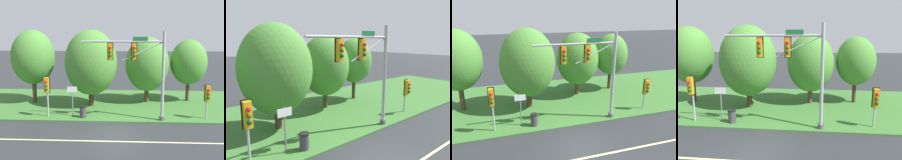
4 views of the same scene
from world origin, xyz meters
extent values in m
plane|color=#282B2D|center=(0.00, 0.00, 0.00)|extent=(160.00, 160.00, 0.00)
cube|color=beige|center=(0.00, -1.20, 0.00)|extent=(36.00, 0.16, 0.01)
cube|color=#386B2D|center=(0.00, 8.25, 0.05)|extent=(48.00, 11.50, 0.10)
cylinder|color=#9EA0A5|center=(3.68, 2.99, 3.49)|extent=(0.22, 0.22, 6.77)
cylinder|color=#4C4C51|center=(3.68, 2.99, 0.25)|extent=(0.40, 0.40, 0.30)
cylinder|color=#9EA0A5|center=(0.60, 2.99, 6.10)|extent=(6.16, 0.14, 0.14)
cylinder|color=#9EA0A5|center=(2.14, 2.99, 5.40)|extent=(3.12, 0.08, 1.47)
cube|color=gold|center=(1.49, 2.99, 5.37)|extent=(0.34, 0.28, 1.22)
cube|color=black|center=(1.49, 3.15, 5.37)|extent=(0.46, 0.04, 1.34)
sphere|color=red|center=(1.49, 2.82, 5.67)|extent=(0.22, 0.22, 0.22)
sphere|color=#51420C|center=(1.49, 2.82, 5.37)|extent=(0.22, 0.22, 0.22)
sphere|color=#0C4219|center=(1.49, 2.82, 5.07)|extent=(0.22, 0.22, 0.22)
cube|color=gold|center=(-0.30, 2.99, 5.37)|extent=(0.34, 0.28, 1.22)
cube|color=black|center=(-0.30, 3.15, 5.37)|extent=(0.46, 0.04, 1.34)
sphere|color=red|center=(-0.30, 2.82, 5.67)|extent=(0.22, 0.22, 0.22)
sphere|color=#51420C|center=(-0.30, 2.82, 5.37)|extent=(0.22, 0.22, 0.22)
sphere|color=#0C4219|center=(-0.30, 2.82, 5.07)|extent=(0.22, 0.22, 0.22)
cube|color=#196B33|center=(1.94, 2.94, 6.32)|extent=(1.10, 0.04, 0.28)
cylinder|color=#9EA0A5|center=(-5.31, 3.49, 1.69)|extent=(0.12, 0.12, 3.17)
cube|color=gold|center=(-5.31, 3.29, 2.71)|extent=(0.34, 0.28, 1.22)
cube|color=black|center=(-5.31, 3.45, 2.71)|extent=(0.46, 0.04, 1.34)
sphere|color=red|center=(-5.31, 3.11, 3.01)|extent=(0.22, 0.22, 0.22)
sphere|color=#51420C|center=(-5.31, 3.11, 2.71)|extent=(0.22, 0.22, 0.22)
sphere|color=#0C4219|center=(-5.31, 3.11, 2.41)|extent=(0.22, 0.22, 0.22)
cylinder|color=#9EA0A5|center=(7.19, 3.60, 1.40)|extent=(0.12, 0.12, 2.61)
cube|color=gold|center=(7.19, 3.40, 2.15)|extent=(0.34, 0.28, 1.22)
cube|color=black|center=(7.19, 3.56, 2.15)|extent=(0.46, 0.04, 1.34)
sphere|color=red|center=(7.19, 3.22, 2.45)|extent=(0.22, 0.22, 0.22)
sphere|color=#51420C|center=(7.19, 3.22, 2.15)|extent=(0.22, 0.22, 0.22)
sphere|color=#0C4219|center=(7.19, 3.22, 1.85)|extent=(0.22, 0.22, 0.22)
cylinder|color=slate|center=(-3.38, 3.74, 1.33)|extent=(0.08, 0.08, 2.46)
cube|color=white|center=(-3.38, 3.71, 2.29)|extent=(0.79, 0.03, 0.44)
cylinder|color=#4C3823|center=(-7.90, 8.05, 1.71)|extent=(0.41, 0.41, 3.22)
ellipsoid|color=#478433|center=(-7.90, 8.05, 4.44)|extent=(4.08, 4.08, 5.09)
cylinder|color=#423021|center=(-2.27, 7.02, 1.44)|extent=(0.47, 0.47, 2.69)
ellipsoid|color=#478433|center=(-2.27, 7.02, 4.08)|extent=(4.71, 4.71, 5.89)
cylinder|color=#4C3823|center=(2.88, 8.70, 1.37)|extent=(0.41, 0.41, 2.54)
ellipsoid|color=#478433|center=(2.88, 8.70, 3.77)|extent=(4.12, 4.12, 5.15)
cylinder|color=#423021|center=(6.91, 9.33, 1.53)|extent=(0.35, 0.35, 2.86)
ellipsoid|color=#478433|center=(6.91, 9.33, 3.92)|extent=(3.48, 3.48, 4.35)
cylinder|color=#38383D|center=(-2.48, 3.37, 0.53)|extent=(0.52, 0.52, 0.85)
cylinder|color=black|center=(-2.48, 3.37, 0.99)|extent=(0.56, 0.56, 0.08)
camera|label=1|loc=(0.96, -17.94, 6.87)|focal=45.00mm
camera|label=2|loc=(-8.10, -6.20, 5.92)|focal=35.00mm
camera|label=3|loc=(-4.66, -11.23, 8.17)|focal=35.00mm
camera|label=4|loc=(3.06, -10.65, 5.97)|focal=35.00mm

